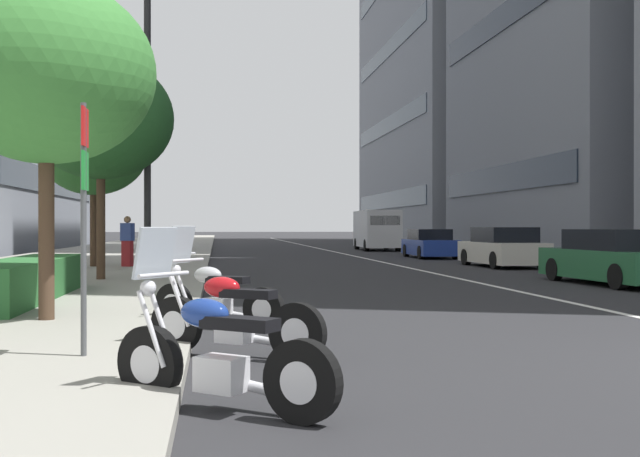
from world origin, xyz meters
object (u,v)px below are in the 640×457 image
object	(u,v)px
street_tree_mid_sidewalk	(46,73)
street_tree_by_lamp_post	(101,118)
delivery_van_ahead	(377,229)
parking_sign_by_curb	(84,198)
car_far_down_avenue	(503,248)
motorcycle_far_end_row	(217,356)
motorcycle_nearest_camera	(231,318)
motorcycle_under_tarp	(216,300)
street_lamp_with_banners	(161,69)
pedestrian_on_plaza	(127,241)
car_approaching_light	(430,244)
street_tree_near_plaza_corner	(93,149)
car_following_behind	(615,258)

from	to	relation	value
street_tree_mid_sidewalk	street_tree_by_lamp_post	distance (m)	8.47
delivery_van_ahead	parking_sign_by_curb	size ratio (longest dim) A/B	2.24
car_far_down_avenue	street_tree_by_lamp_post	distance (m)	15.38
car_far_down_avenue	street_tree_by_lamp_post	bearing A→B (deg)	115.99
motorcycle_far_end_row	motorcycle_nearest_camera	world-z (taller)	motorcycle_nearest_camera
motorcycle_under_tarp	street_lamp_with_banners	size ratio (longest dim) A/B	0.20
motorcycle_under_tarp	parking_sign_by_curb	distance (m)	3.64
motorcycle_far_end_row	car_far_down_avenue	size ratio (longest dim) A/B	0.40
pedestrian_on_plaza	parking_sign_by_curb	bearing A→B (deg)	-149.20
street_tree_mid_sidewalk	street_tree_by_lamp_post	bearing A→B (deg)	3.25
motorcycle_under_tarp	car_approaching_light	distance (m)	25.56
delivery_van_ahead	street_tree_near_plaza_corner	size ratio (longest dim) A/B	1.07
street_tree_by_lamp_post	motorcycle_far_end_row	bearing A→B (deg)	-167.97
car_far_down_avenue	street_tree_by_lamp_post	xyz separation A→B (m)	(-6.91, 13.27, 3.53)
motorcycle_far_end_row	pedestrian_on_plaza	size ratio (longest dim) A/B	1.06
street_tree_near_plaza_corner	pedestrian_on_plaza	distance (m)	3.27
parking_sign_by_curb	street_tree_mid_sidewalk	distance (m)	3.89
car_far_down_avenue	street_lamp_with_banners	xyz separation A→B (m)	(-6.34, 11.83, 4.93)
motorcycle_far_end_row	street_tree_near_plaza_corner	distance (m)	20.74
motorcycle_far_end_row	car_far_down_avenue	distance (m)	22.98
motorcycle_far_end_row	street_tree_near_plaza_corner	bearing A→B (deg)	-40.60
motorcycle_under_tarp	parking_sign_by_curb	bearing A→B (deg)	101.39
motorcycle_nearest_camera	street_tree_near_plaza_corner	bearing A→B (deg)	-42.87
street_lamp_with_banners	street_tree_mid_sidewalk	xyz separation A→B (m)	(-9.01, 0.97, -1.93)
street_lamp_with_banners	parking_sign_by_curb	bearing A→B (deg)	-179.56
delivery_van_ahead	pedestrian_on_plaza	xyz separation A→B (m)	(-20.33, 12.79, -0.32)
delivery_van_ahead	car_approaching_light	bearing A→B (deg)	-177.42
car_far_down_avenue	street_tree_near_plaza_corner	size ratio (longest dim) A/B	0.81
delivery_van_ahead	car_following_behind	bearing A→B (deg)	-177.43
car_approaching_light	motorcycle_under_tarp	bearing A→B (deg)	158.38
motorcycle_nearest_camera	street_tree_near_plaza_corner	xyz separation A→B (m)	(17.52, 4.24, 3.61)
motorcycle_nearest_camera	street_tree_mid_sidewalk	size ratio (longest dim) A/B	0.40
car_approaching_light	street_lamp_with_banners	bearing A→B (deg)	142.97
car_following_behind	car_approaching_light	bearing A→B (deg)	-2.24
car_approaching_light	delivery_van_ahead	world-z (taller)	delivery_van_ahead
street_tree_mid_sidewalk	pedestrian_on_plaza	size ratio (longest dim) A/B	2.90
street_tree_by_lamp_post	car_following_behind	bearing A→B (deg)	-96.97
car_approaching_light	delivery_van_ahead	size ratio (longest dim) A/B	0.77
motorcycle_under_tarp	pedestrian_on_plaza	distance (m)	15.07
street_lamp_with_banners	street_tree_mid_sidewalk	distance (m)	9.26
motorcycle_under_tarp	street_tree_near_plaza_corner	bearing A→B (deg)	-39.92
parking_sign_by_curb	street_tree_by_lamp_post	distance (m)	12.01
street_tree_near_plaza_corner	car_far_down_avenue	bearing A→B (deg)	-88.06
motorcycle_nearest_camera	car_approaching_light	xyz separation A→B (m)	(26.07, -9.77, 0.19)
pedestrian_on_plaza	car_following_behind	bearing A→B (deg)	-95.19
car_following_behind	motorcycle_under_tarp	bearing A→B (deg)	122.11
parking_sign_by_curb	street_tree_by_lamp_post	xyz separation A→B (m)	(11.66, 1.54, 2.43)
car_approaching_light	street_tree_by_lamp_post	xyz separation A→B (m)	(-14.97, 12.83, 3.57)
motorcycle_far_end_row	motorcycle_under_tarp	distance (m)	5.02
pedestrian_on_plaza	street_tree_near_plaza_corner	bearing A→B (deg)	104.85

